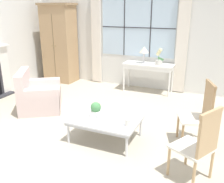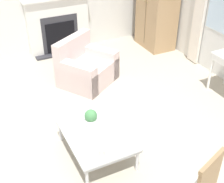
# 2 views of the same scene
# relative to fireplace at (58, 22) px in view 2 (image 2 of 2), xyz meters

# --- Properties ---
(ground_plane) EXTENTS (14.00, 14.00, 0.00)m
(ground_plane) POSITION_rel_fireplace_xyz_m (2.91, -0.58, -0.69)
(ground_plane) COLOR #B2A893
(fireplace) EXTENTS (0.34, 1.43, 2.01)m
(fireplace) POSITION_rel_fireplace_xyz_m (0.00, 0.00, 0.00)
(fireplace) COLOR #2D2D33
(fireplace) RESTS_ON ground_plane
(armchair_upholstered) EXTENTS (1.20, 1.24, 0.85)m
(armchair_upholstered) POSITION_rel_fireplace_xyz_m (1.52, 0.01, -0.41)
(armchair_upholstered) COLOR beige
(armchair_upholstered) RESTS_ON ground_plane
(coffee_table) EXTENTS (1.10, 0.79, 0.38)m
(coffee_table) POSITION_rel_fireplace_xyz_m (3.39, -0.61, -0.35)
(coffee_table) COLOR silver
(coffee_table) RESTS_ON ground_plane
(potted_plant_small) EXTENTS (0.17, 0.17, 0.25)m
(potted_plant_small) POSITION_rel_fireplace_xyz_m (3.21, -0.60, -0.19)
(potted_plant_small) COLOR white
(potted_plant_small) RESTS_ON coffee_table
(pillar_candle) EXTENTS (0.12, 0.12, 0.12)m
(pillar_candle) POSITION_rel_fireplace_xyz_m (3.82, -0.72, -0.26)
(pillar_candle) COLOR silver
(pillar_candle) RESTS_ON coffee_table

